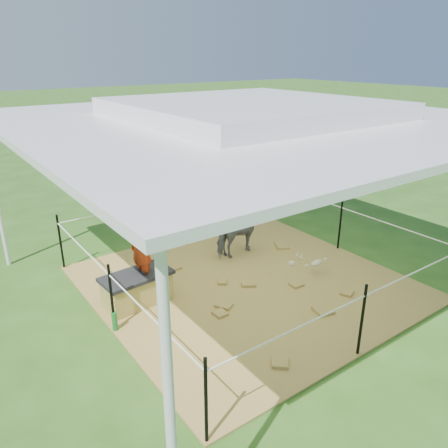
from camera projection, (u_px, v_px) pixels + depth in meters
ground at (245, 283)px, 7.14m from camera, size 90.00×90.00×0.00m
hay_patch at (245, 282)px, 7.13m from camera, size 4.60×4.60×0.03m
canopy_tent at (249, 115)px, 6.16m from camera, size 6.30×6.30×2.90m
rope_fence at (246, 247)px, 6.90m from camera, size 4.54×4.54×1.00m
straw_bale at (138, 290)px, 6.45m from camera, size 0.99×0.55×0.42m
dark_cloth at (136, 276)px, 6.36m from camera, size 1.06×0.60×0.05m
woman at (140, 240)px, 6.22m from camera, size 0.30×0.44×1.15m
green_bottle at (115, 321)px, 5.84m from camera, size 0.08×0.08×0.27m
pony at (242, 232)px, 7.95m from camera, size 1.08×0.62×0.86m
pink_hat at (242, 207)px, 7.77m from camera, size 0.27×0.27×0.12m
foal at (317, 262)px, 7.32m from camera, size 0.81×0.51×0.43m
trash_barrel at (232, 159)px, 13.52m from camera, size 0.75×0.75×0.91m
picnic_table_near at (119, 156)px, 14.10m from camera, size 2.06×1.53×0.83m
picnic_table_far at (211, 141)px, 16.46m from camera, size 2.27×1.90×0.81m
distant_person at (168, 152)px, 13.60m from camera, size 0.69×0.58×1.25m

